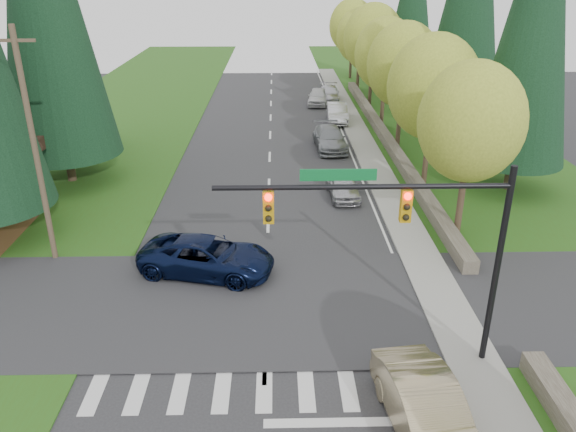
{
  "coord_description": "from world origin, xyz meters",
  "views": [
    {
      "loc": [
        0.43,
        -10.45,
        11.95
      ],
      "look_at": [
        0.89,
        10.13,
        2.8
      ],
      "focal_mm": 35.0,
      "sensor_mm": 36.0,
      "label": 1
    }
  ],
  "objects_px": {
    "sedan_champagne": "(427,411)",
    "parked_car_d": "(318,97)",
    "parked_car_a": "(343,185)",
    "parked_car_c": "(337,113)",
    "parked_car_e": "(329,94)",
    "parked_car_b": "(330,138)",
    "suv_navy": "(207,257)"
  },
  "relations": [
    {
      "from": "sedan_champagne",
      "to": "parked_car_d",
      "type": "distance_m",
      "value": 41.18
    },
    {
      "from": "parked_car_a",
      "to": "parked_car_c",
      "type": "height_order",
      "value": "parked_car_c"
    },
    {
      "from": "sedan_champagne",
      "to": "parked_car_e",
      "type": "distance_m",
      "value": 42.58
    },
    {
      "from": "parked_car_a",
      "to": "parked_car_b",
      "type": "relative_size",
      "value": 0.77
    },
    {
      "from": "parked_car_a",
      "to": "parked_car_b",
      "type": "xyz_separation_m",
      "value": [
        0.11,
        9.19,
        0.07
      ]
    },
    {
      "from": "parked_car_b",
      "to": "parked_car_e",
      "type": "height_order",
      "value": "parked_car_b"
    },
    {
      "from": "parked_car_c",
      "to": "parked_car_e",
      "type": "relative_size",
      "value": 0.94
    },
    {
      "from": "parked_car_a",
      "to": "parked_car_d",
      "type": "xyz_separation_m",
      "value": [
        0.26,
        23.34,
        0.07
      ]
    },
    {
      "from": "sedan_champagne",
      "to": "parked_car_b",
      "type": "bearing_deg",
      "value": 82.62
    },
    {
      "from": "sedan_champagne",
      "to": "parked_car_a",
      "type": "height_order",
      "value": "sedan_champagne"
    },
    {
      "from": "parked_car_c",
      "to": "parked_car_d",
      "type": "height_order",
      "value": "parked_car_c"
    },
    {
      "from": "parked_car_b",
      "to": "parked_car_e",
      "type": "relative_size",
      "value": 1.05
    },
    {
      "from": "suv_navy",
      "to": "parked_car_b",
      "type": "xyz_separation_m",
      "value": [
        6.81,
        17.82,
        -0.03
      ]
    },
    {
      "from": "parked_car_a",
      "to": "parked_car_c",
      "type": "xyz_separation_m",
      "value": [
        1.4,
        16.72,
        0.09
      ]
    },
    {
      "from": "parked_car_a",
      "to": "parked_car_e",
      "type": "xyz_separation_m",
      "value": [
        1.4,
        24.74,
        0.04
      ]
    },
    {
      "from": "parked_car_a",
      "to": "parked_car_e",
      "type": "distance_m",
      "value": 24.78
    },
    {
      "from": "sedan_champagne",
      "to": "parked_car_d",
      "type": "xyz_separation_m",
      "value": [
        -0.04,
        41.18,
        -0.07
      ]
    },
    {
      "from": "parked_car_b",
      "to": "suv_navy",
      "type": "bearing_deg",
      "value": -113.67
    },
    {
      "from": "suv_navy",
      "to": "parked_car_a",
      "type": "xyz_separation_m",
      "value": [
        6.7,
        8.63,
        -0.1
      ]
    },
    {
      "from": "parked_car_e",
      "to": "parked_car_b",
      "type": "bearing_deg",
      "value": -90.52
    },
    {
      "from": "parked_car_b",
      "to": "sedan_champagne",
      "type": "bearing_deg",
      "value": -92.34
    },
    {
      "from": "sedan_champagne",
      "to": "suv_navy",
      "type": "bearing_deg",
      "value": 119.48
    },
    {
      "from": "parked_car_d",
      "to": "parked_car_e",
      "type": "height_order",
      "value": "parked_car_d"
    },
    {
      "from": "parked_car_c",
      "to": "parked_car_d",
      "type": "distance_m",
      "value": 6.72
    },
    {
      "from": "parked_car_a",
      "to": "sedan_champagne",
      "type": "bearing_deg",
      "value": -92.25
    },
    {
      "from": "parked_car_b",
      "to": "parked_car_e",
      "type": "bearing_deg",
      "value": 82.51
    },
    {
      "from": "parked_car_d",
      "to": "parked_car_e",
      "type": "bearing_deg",
      "value": 57.62
    },
    {
      "from": "parked_car_a",
      "to": "parked_car_b",
      "type": "bearing_deg",
      "value": 86.11
    },
    {
      "from": "parked_car_b",
      "to": "parked_car_c",
      "type": "distance_m",
      "value": 7.65
    },
    {
      "from": "parked_car_c",
      "to": "parked_car_e",
      "type": "distance_m",
      "value": 8.01
    },
    {
      "from": "parked_car_b",
      "to": "parked_car_c",
      "type": "relative_size",
      "value": 1.11
    },
    {
      "from": "parked_car_e",
      "to": "parked_car_c",
      "type": "bearing_deg",
      "value": -85.77
    }
  ]
}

